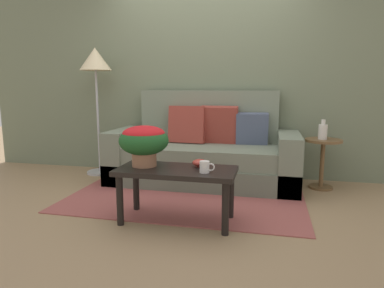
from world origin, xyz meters
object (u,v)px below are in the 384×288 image
snack_bowl (200,163)px  couch (204,155)px  side_table (323,155)px  floor_lamp (96,69)px  table_vase (323,131)px  coffee_table (177,177)px  potted_plant (144,140)px  coffee_mug (205,167)px

snack_bowl → couch: bearing=99.2°
couch → side_table: 1.38m
side_table → floor_lamp: bearing=178.7°
table_vase → coffee_table: bearing=-135.6°
side_table → table_vase: table_vase is taller
floor_lamp → snack_bowl: floor_lamp is taller
snack_bowl → coffee_table: bearing=-150.3°
floor_lamp → couch: bearing=-4.3°
potted_plant → snack_bowl: (0.49, 0.07, -0.19)m
coffee_mug → snack_bowl: coffee_mug is taller
coffee_table → table_vase: size_ratio=4.51×
coffee_mug → table_vase: (1.09, 1.42, 0.15)m
coffee_mug → snack_bowl: bearing=113.6°
coffee_mug → table_vase: bearing=52.4°
side_table → snack_bowl: size_ratio=4.35×
potted_plant → coffee_mug: size_ratio=3.46×
coffee_table → side_table: size_ratio=1.76×
couch → potted_plant: (-0.29, -1.27, 0.36)m
coffee_table → floor_lamp: size_ratio=0.61×
floor_lamp → coffee_mug: floor_lamp is taller
couch → table_vase: couch is taller
side_table → coffee_mug: (-1.11, -1.43, 0.13)m
couch → table_vase: (1.37, 0.03, 0.33)m
couch → coffee_table: couch is taller
potted_plant → coffee_mug: (0.57, -0.12, -0.18)m
potted_plant → coffee_table: bearing=-5.6°
coffee_table → table_vase: bearing=44.4°
floor_lamp → snack_bowl: (1.66, -1.31, -0.89)m
potted_plant → snack_bowl: size_ratio=3.27×
floor_lamp → snack_bowl: 2.30m
couch → potted_plant: couch is taller
couch → coffee_table: size_ratio=2.22×
coffee_table → potted_plant: bearing=174.4°
floor_lamp → coffee_mug: bearing=-40.6°
floor_lamp → coffee_mug: 2.46m
couch → potted_plant: bearing=-103.0°
coffee_table → coffee_mug: bearing=-17.9°
coffee_table → coffee_mug: (0.27, -0.09, 0.12)m
couch → coffee_table: (0.01, -1.30, 0.06)m
potted_plant → table_vase: 2.11m
coffee_table → table_vase: 1.92m
potted_plant → snack_bowl: bearing=8.8°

